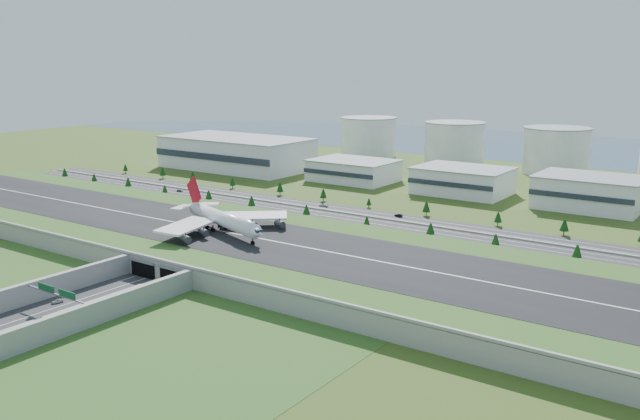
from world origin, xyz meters
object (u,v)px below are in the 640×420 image
Objects in this scene: boeing_747 at (223,219)px; car_5 at (399,215)px; car_2 at (133,298)px; car_7 at (324,205)px; car_4 at (180,191)px; car_0 at (57,301)px; fuel_tank_a at (368,137)px.

boeing_747 is 112.00m from car_5.
car_7 is (-36.11, 174.00, 0.11)m from car_2.
car_0 is at bearing -151.04° from car_4.
boeing_747 is (108.86, -310.41, -3.14)m from fuel_tank_a.
car_4 is (-142.21, 157.36, 0.04)m from car_2.
car_7 is (-50.28, -1.62, 0.04)m from car_5.
car_5 is at bearing -89.30° from car_4.
boeing_747 is at bearing -70.67° from fuel_tank_a.
car_7 is (106.10, 16.64, 0.07)m from car_4.
fuel_tank_a is 11.20× the size of car_4.
car_2 is at bearing -54.30° from boeing_747.
car_5 is (33.89, 193.76, 0.08)m from car_0.
fuel_tank_a reaches higher than car_2.
fuel_tank_a reaches higher than car_0.
car_7 is at bearing -77.85° from car_5.
car_0 is at bearing -74.60° from fuel_tank_a.
car_7 reaches higher than car_2.
car_0 is 192.83m from car_7.
boeing_747 is 16.59× the size of car_0.
car_4 is 157.44m from car_5.
boeing_747 reaches higher than car_2.
fuel_tank_a is 328.96m from boeing_747.
fuel_tank_a is 224.05m from car_4.
car_5 is at bearing 92.58° from car_0.
car_2 is (19.72, 18.14, 0.00)m from car_0.
boeing_747 is 12.18× the size of car_7.
car_0 is 196.70m from car_5.
fuel_tank_a is at bearing -134.65° from car_5.
car_4 is (-12.72, -223.07, -16.62)m from fuel_tank_a.
boeing_747 is at bearing -131.65° from car_4.
car_4 is at bearing -73.04° from car_5.
boeing_747 is 105.98m from car_7.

